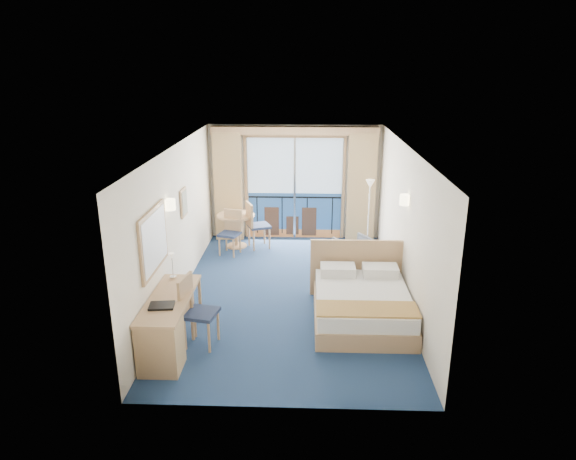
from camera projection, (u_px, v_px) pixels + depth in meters
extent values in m
plane|color=navy|center=(290.00, 294.00, 9.42)|extent=(6.50, 6.50, 0.00)
cube|color=white|center=(295.00, 182.00, 12.09)|extent=(4.00, 0.02, 2.70)
cube|color=white|center=(281.00, 310.00, 5.91)|extent=(4.00, 0.02, 2.70)
cube|color=white|center=(177.00, 223.00, 9.07)|extent=(0.02, 6.50, 2.70)
cube|color=white|center=(405.00, 225.00, 8.93)|extent=(0.02, 6.50, 2.70)
cube|color=white|center=(290.00, 147.00, 8.57)|extent=(4.00, 6.50, 0.02)
cube|color=navy|center=(295.00, 215.00, 12.30)|extent=(2.20, 0.02, 1.08)
cube|color=silver|center=(295.00, 166.00, 11.93)|extent=(2.20, 0.02, 1.32)
cube|color=#975A2E|center=(295.00, 233.00, 12.45)|extent=(2.20, 0.02, 0.20)
cube|color=black|center=(295.00, 197.00, 12.16)|extent=(2.20, 0.02, 0.04)
cube|color=tan|center=(295.00, 135.00, 11.70)|extent=(2.36, 0.03, 0.12)
cube|color=tan|center=(246.00, 189.00, 12.14)|extent=(0.06, 0.03, 2.40)
cube|color=tan|center=(344.00, 189.00, 12.05)|extent=(0.06, 0.03, 2.40)
cube|color=silver|center=(295.00, 189.00, 12.09)|extent=(0.05, 0.02, 2.40)
cube|color=#3D271B|center=(309.00, 222.00, 12.33)|extent=(0.35, 0.02, 0.70)
cube|color=#3D271B|center=(272.00, 221.00, 12.36)|extent=(0.35, 0.02, 0.70)
cube|color=#3D271B|center=(292.00, 225.00, 12.38)|extent=(0.30, 0.02, 0.45)
cube|color=black|center=(257.00, 215.00, 12.33)|extent=(0.02, 0.01, 0.90)
cube|color=black|center=(282.00, 215.00, 12.31)|extent=(0.03, 0.01, 0.90)
cube|color=black|center=(307.00, 216.00, 12.29)|extent=(0.03, 0.01, 0.90)
cube|color=black|center=(332.00, 216.00, 12.27)|extent=(0.02, 0.01, 0.90)
cube|color=tan|center=(228.00, 187.00, 11.99)|extent=(0.65, 0.22, 2.55)
cube|color=tan|center=(361.00, 188.00, 11.88)|extent=(0.65, 0.22, 2.55)
cube|color=tan|center=(295.00, 131.00, 11.56)|extent=(3.80, 0.25, 0.18)
cube|color=tan|center=(154.00, 240.00, 7.58)|extent=(0.04, 1.25, 0.95)
cube|color=silver|center=(155.00, 240.00, 7.58)|extent=(0.01, 1.12, 0.82)
cube|color=tan|center=(184.00, 203.00, 9.42)|extent=(0.03, 0.42, 0.52)
cube|color=gray|center=(185.00, 203.00, 9.42)|extent=(0.01, 0.34, 0.44)
cylinder|color=#FFEDB2|center=(170.00, 205.00, 8.34)|extent=(0.18, 0.18, 0.18)
cylinder|color=#FFEDB2|center=(405.00, 200.00, 8.63)|extent=(0.18, 0.18, 0.18)
cube|color=tan|center=(362.00, 314.00, 8.39)|extent=(1.54, 1.93, 0.29)
cube|color=white|center=(362.00, 299.00, 8.30)|extent=(1.49, 1.87, 0.24)
cube|color=tan|center=(367.00, 309.00, 7.66)|extent=(1.53, 0.53, 0.03)
cube|color=white|center=(338.00, 270.00, 8.91)|extent=(0.60, 0.39, 0.17)
cube|color=white|center=(380.00, 271.00, 8.88)|extent=(0.60, 0.39, 0.17)
cube|color=tan|center=(357.00, 268.00, 9.23)|extent=(1.69, 0.06, 1.06)
cube|color=tan|center=(385.00, 276.00, 9.48)|extent=(0.46, 0.43, 0.60)
cube|color=white|center=(384.00, 259.00, 9.37)|extent=(0.21, 0.19, 0.08)
imported|color=#454C54|center=(354.00, 253.00, 10.57)|extent=(0.93, 0.94, 0.63)
cylinder|color=silver|center=(367.00, 246.00, 11.81)|extent=(0.22, 0.22, 0.03)
cylinder|color=silver|center=(369.00, 216.00, 11.58)|extent=(0.02, 0.02, 1.49)
cone|color=white|center=(370.00, 184.00, 11.35)|extent=(0.20, 0.20, 0.18)
cube|color=tan|center=(169.00, 299.00, 7.45)|extent=(0.59, 1.72, 0.04)
cube|color=tan|center=(160.00, 345.00, 7.01)|extent=(0.56, 0.52, 0.76)
cylinder|color=tan|center=(158.00, 317.00, 7.79)|extent=(0.05, 0.05, 0.76)
cylinder|color=tan|center=(192.00, 317.00, 7.77)|extent=(0.05, 0.05, 0.76)
cylinder|color=tan|center=(168.00, 299.00, 8.35)|extent=(0.05, 0.05, 0.76)
cylinder|color=tan|center=(200.00, 300.00, 8.33)|extent=(0.05, 0.05, 0.76)
cube|color=#202D4C|center=(201.00, 313.00, 7.59)|extent=(0.55, 0.55, 0.06)
cube|color=tan|center=(186.00, 294.00, 7.55)|extent=(0.13, 0.47, 0.55)
cylinder|color=tan|center=(209.00, 337.00, 7.46)|extent=(0.04, 0.04, 0.50)
cylinder|color=tan|center=(218.00, 325.00, 7.81)|extent=(0.04, 0.04, 0.50)
cylinder|color=tan|center=(185.00, 334.00, 7.54)|extent=(0.04, 0.04, 0.50)
cylinder|color=tan|center=(195.00, 322.00, 7.89)|extent=(0.04, 0.04, 0.50)
cube|color=black|center=(162.00, 306.00, 7.16)|extent=(0.37, 0.30, 0.03)
cylinder|color=silver|center=(173.00, 277.00, 8.10)|extent=(0.11, 0.11, 0.02)
cylinder|color=silver|center=(172.00, 267.00, 8.05)|extent=(0.01, 0.01, 0.36)
cone|color=white|center=(172.00, 256.00, 7.99)|extent=(0.10, 0.10, 0.09)
cylinder|color=tan|center=(236.00, 215.00, 11.61)|extent=(0.85, 0.85, 0.04)
cylinder|color=tan|center=(236.00, 231.00, 11.73)|extent=(0.09, 0.09, 0.75)
cylinder|color=tan|center=(237.00, 246.00, 11.84)|extent=(0.47, 0.47, 0.03)
cube|color=#202D4C|center=(259.00, 226.00, 11.64)|extent=(0.60, 0.60, 0.05)
cube|color=tan|center=(249.00, 215.00, 11.48)|extent=(0.22, 0.44, 0.55)
cylinder|color=tan|center=(269.00, 239.00, 11.62)|extent=(0.04, 0.04, 0.49)
cylinder|color=tan|center=(264.00, 234.00, 11.95)|extent=(0.04, 0.04, 0.49)
cylinder|color=tan|center=(254.00, 240.00, 11.49)|extent=(0.04, 0.04, 0.49)
cylinder|color=tan|center=(249.00, 235.00, 11.83)|extent=(0.04, 0.04, 0.49)
cube|color=#202D4C|center=(229.00, 234.00, 11.23)|extent=(0.53, 0.53, 0.05)
cube|color=tan|center=(233.00, 220.00, 11.32)|extent=(0.41, 0.17, 0.50)
cylinder|color=tan|center=(219.00, 246.00, 11.21)|extent=(0.04, 0.04, 0.45)
cylinder|color=tan|center=(233.00, 248.00, 11.10)|extent=(0.04, 0.04, 0.45)
cylinder|color=tan|center=(226.00, 241.00, 11.51)|extent=(0.04, 0.04, 0.45)
cylinder|color=tan|center=(240.00, 243.00, 11.40)|extent=(0.04, 0.04, 0.45)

